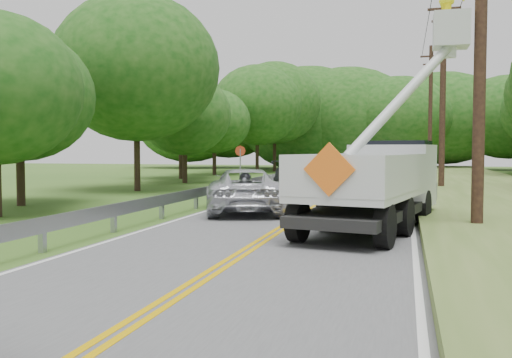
# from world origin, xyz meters

# --- Properties ---
(ground) EXTENTS (140.00, 140.00, 0.00)m
(ground) POSITION_xyz_m (0.00, 0.00, 0.00)
(ground) COLOR #33591E
(ground) RESTS_ON ground
(road) EXTENTS (7.20, 96.00, 0.03)m
(road) POSITION_xyz_m (0.00, 14.00, 0.01)
(road) COLOR #515154
(road) RESTS_ON ground
(guardrail) EXTENTS (0.18, 48.00, 0.77)m
(guardrail) POSITION_xyz_m (-4.02, 14.91, 0.55)
(guardrail) COLOR #95989D
(guardrail) RESTS_ON ground
(utility_poles) EXTENTS (1.60, 43.30, 10.00)m
(utility_poles) POSITION_xyz_m (5.00, 17.02, 5.27)
(utility_poles) COLOR black
(utility_poles) RESTS_ON ground
(treeline_left) EXTENTS (11.41, 54.24, 10.69)m
(treeline_left) POSITION_xyz_m (-10.32, 31.89, 5.67)
(treeline_left) COLOR #332319
(treeline_left) RESTS_ON ground
(treeline_horizon) EXTENTS (56.61, 13.97, 11.75)m
(treeline_horizon) POSITION_xyz_m (0.26, 56.13, 5.50)
(treeline_horizon) COLOR #134710
(treeline_horizon) RESTS_ON ground
(bucket_truck) EXTENTS (4.19, 7.23, 6.77)m
(bucket_truck) POSITION_xyz_m (2.69, 9.82, 1.54)
(bucket_truck) COLOR black
(bucket_truck) RESTS_ON road
(suv_silver) EXTENTS (3.97, 5.85, 1.49)m
(suv_silver) POSITION_xyz_m (-2.09, 12.41, 0.76)
(suv_silver) COLOR silver
(suv_silver) RESTS_ON road
(suv_darkgrey) EXTENTS (3.05, 5.95, 1.65)m
(suv_darkgrey) POSITION_xyz_m (-1.89, 23.93, 0.85)
(suv_darkgrey) COLOR #37393E
(suv_darkgrey) RESTS_ON road
(stop_sign_permanent) EXTENTS (0.48, 0.18, 2.34)m
(stop_sign_permanent) POSITION_xyz_m (-4.23, 19.14, 1.53)
(stop_sign_permanent) COLOR #95989D
(stop_sign_permanent) RESTS_ON ground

